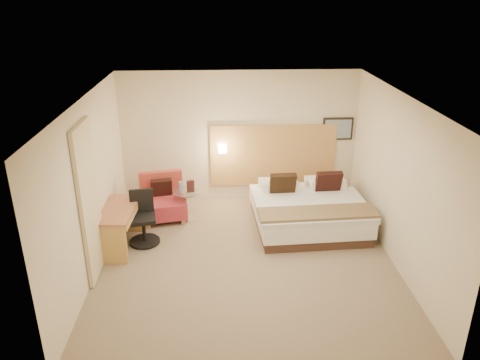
{
  "coord_description": "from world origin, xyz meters",
  "views": [
    {
      "loc": [
        -0.42,
        -6.65,
        4.19
      ],
      "look_at": [
        -0.07,
        0.74,
        1.12
      ],
      "focal_mm": 35.0,
      "sensor_mm": 36.0,
      "label": 1
    }
  ],
  "objects_px": {
    "side_table": "(187,204)",
    "desk": "(120,217)",
    "bed": "(308,210)",
    "desk_chair": "(143,222)",
    "lounge_chair": "(163,201)"
  },
  "relations": [
    {
      "from": "side_table",
      "to": "desk",
      "type": "bearing_deg",
      "value": -136.69
    },
    {
      "from": "side_table",
      "to": "desk_chair",
      "type": "xyz_separation_m",
      "value": [
        -0.7,
        -0.84,
        0.06
      ]
    },
    {
      "from": "bed",
      "to": "lounge_chair",
      "type": "relative_size",
      "value": 2.2
    },
    {
      "from": "bed",
      "to": "side_table",
      "type": "relative_size",
      "value": 3.24
    },
    {
      "from": "bed",
      "to": "desk",
      "type": "bearing_deg",
      "value": -169.28
    },
    {
      "from": "desk",
      "to": "lounge_chair",
      "type": "bearing_deg",
      "value": 61.2
    },
    {
      "from": "bed",
      "to": "lounge_chair",
      "type": "bearing_deg",
      "value": 170.75
    },
    {
      "from": "side_table",
      "to": "bed",
      "type": "bearing_deg",
      "value": -8.95
    },
    {
      "from": "side_table",
      "to": "desk",
      "type": "distance_m",
      "value": 1.47
    },
    {
      "from": "bed",
      "to": "side_table",
      "type": "bearing_deg",
      "value": 171.05
    },
    {
      "from": "bed",
      "to": "side_table",
      "type": "xyz_separation_m",
      "value": [
        -2.29,
        0.36,
        0.0
      ]
    },
    {
      "from": "lounge_chair",
      "to": "desk",
      "type": "distance_m",
      "value": 1.25
    },
    {
      "from": "lounge_chair",
      "to": "desk_chair",
      "type": "xyz_separation_m",
      "value": [
        -0.24,
        -0.92,
        0.04
      ]
    },
    {
      "from": "desk",
      "to": "desk_chair",
      "type": "height_order",
      "value": "desk_chair"
    },
    {
      "from": "bed",
      "to": "desk_chair",
      "type": "distance_m",
      "value": 3.03
    }
  ]
}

